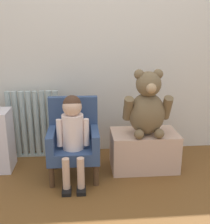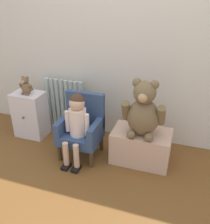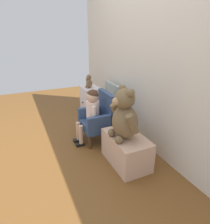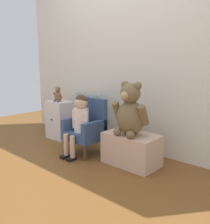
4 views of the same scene
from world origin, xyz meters
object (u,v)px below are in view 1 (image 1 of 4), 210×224
(radiator, at_px, (34,125))
(large_teddy_bear, at_px, (147,107))
(child_armchair, at_px, (74,140))
(low_bench, at_px, (144,150))
(child_figure, at_px, (73,128))

(radiator, relative_size, large_teddy_bear, 1.17)
(child_armchair, distance_m, low_bench, 0.63)
(radiator, height_order, child_figure, child_figure)
(radiator, bearing_deg, child_figure, -52.06)
(radiator, height_order, child_armchair, child_armchair)
(low_bench, height_order, large_teddy_bear, large_teddy_bear)
(radiator, xyz_separation_m, child_figure, (0.39, -0.50, 0.14))
(child_armchair, relative_size, child_figure, 0.92)
(radiator, distance_m, low_bench, 1.06)
(radiator, xyz_separation_m, low_bench, (1.00, -0.32, -0.15))
(low_bench, bearing_deg, child_armchair, -173.81)
(child_armchair, bearing_deg, low_bench, 6.19)
(radiator, relative_size, child_armchair, 0.99)
(child_armchair, xyz_separation_m, child_figure, (-0.00, -0.11, 0.15))
(child_figure, bearing_deg, low_bench, 15.90)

